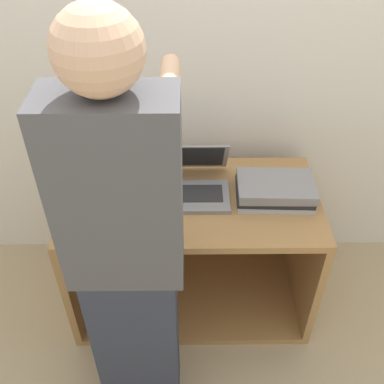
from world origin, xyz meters
name	(u,v)px	position (x,y,z in m)	size (l,w,h in m)	color
ground_plane	(192,345)	(0.00, 0.00, 0.00)	(12.00, 12.00, 0.00)	tan
wall_back	(191,68)	(0.00, 0.75, 1.20)	(8.00, 0.05, 2.40)	silver
cart	(192,241)	(0.00, 0.40, 0.37)	(1.22, 0.65, 0.74)	#A87A47
laptop_open	(192,183)	(0.00, 0.38, 0.79)	(0.36, 0.35, 0.22)	gray
laptop_stack_left	(110,189)	(-0.38, 0.32, 0.80)	(0.37, 0.25, 0.12)	#B7B7BC
laptop_stack_right	(275,190)	(0.39, 0.32, 0.79)	(0.37, 0.25, 0.09)	#B7B7BC
person	(127,259)	(-0.23, -0.22, 0.92)	(0.40, 0.54, 1.81)	#2D3342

